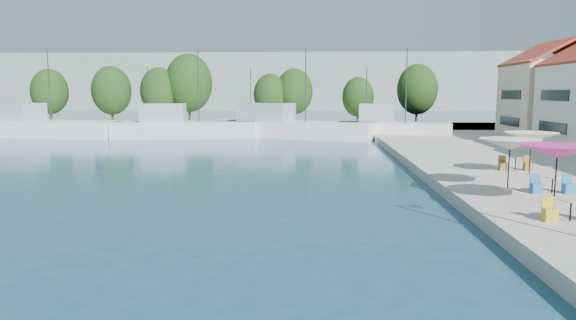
# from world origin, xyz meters

# --- Properties ---
(quay_far) EXTENTS (90.00, 16.00, 0.60)m
(quay_far) POSITION_xyz_m (-8.00, 67.00, 0.30)
(quay_far) COLOR #A19D92
(quay_far) RESTS_ON ground
(hill_west) EXTENTS (180.00, 40.00, 16.00)m
(hill_west) POSITION_xyz_m (-30.00, 160.00, 8.00)
(hill_west) COLOR gray
(hill_west) RESTS_ON ground
(hill_east) EXTENTS (140.00, 40.00, 12.00)m
(hill_east) POSITION_xyz_m (40.00, 180.00, 6.00)
(hill_east) COLOR gray
(hill_east) RESTS_ON ground
(building_06) EXTENTS (9.00, 8.80, 10.20)m
(building_06) POSITION_xyz_m (24.00, 51.00, 5.50)
(building_06) COLOR beige
(building_06) RESTS_ON quay_right
(trawler_01) EXTENTS (21.50, 9.02, 10.20)m
(trawler_01) POSITION_xyz_m (-33.02, 54.72, 1.07)
(trawler_01) COLOR white
(trawler_01) RESTS_ON ground
(trawler_02) EXTENTS (16.00, 5.97, 10.20)m
(trawler_02) POSITION_xyz_m (-15.18, 53.57, 1.07)
(trawler_02) COLOR silver
(trawler_02) RESTS_ON ground
(trawler_03) EXTENTS (19.84, 11.15, 10.20)m
(trawler_03) POSITION_xyz_m (-3.63, 54.86, 1.07)
(trawler_03) COLOR white
(trawler_03) RESTS_ON ground
(trawler_04) EXTENTS (12.62, 5.86, 10.20)m
(trawler_04) POSITION_xyz_m (8.01, 53.86, 1.07)
(trawler_04) COLOR silver
(trawler_04) RESTS_ON ground
(tree_01) EXTENTS (5.30, 5.30, 7.85)m
(tree_01) POSITION_xyz_m (-39.34, 71.07, 5.13)
(tree_01) COLOR #3F2B19
(tree_01) RESTS_ON quay_far
(tree_02) EXTENTS (5.49, 5.49, 8.13)m
(tree_02) POSITION_xyz_m (-28.97, 68.42, 5.29)
(tree_02) COLOR #3F2B19
(tree_02) RESTS_ON quay_far
(tree_03) EXTENTS (5.40, 5.40, 8.00)m
(tree_03) POSITION_xyz_m (-22.61, 70.00, 5.21)
(tree_03) COLOR #3F2B19
(tree_03) RESTS_ON quay_far
(tree_04) EXTENTS (6.75, 6.75, 10.00)m
(tree_04) POSITION_xyz_m (-18.59, 71.11, 6.37)
(tree_04) COLOR #3F2B19
(tree_04) RESTS_ON quay_far
(tree_05) EXTENTS (4.80, 4.80, 7.11)m
(tree_05) POSITION_xyz_m (-6.78, 70.94, 4.70)
(tree_05) COLOR #3F2B19
(tree_05) RESTS_ON quay_far
(tree_06) EXTENTS (5.32, 5.32, 7.87)m
(tree_06) POSITION_xyz_m (-3.35, 71.67, 5.14)
(tree_06) COLOR #3F2B19
(tree_06) RESTS_ON quay_far
(tree_07) EXTENTS (4.45, 4.45, 6.59)m
(tree_07) POSITION_xyz_m (5.67, 69.87, 4.40)
(tree_07) COLOR #3F2B19
(tree_07) RESTS_ON quay_far
(tree_08) EXTENTS (5.68, 5.68, 8.41)m
(tree_08) POSITION_xyz_m (14.03, 70.88, 5.45)
(tree_08) COLOR #3F2B19
(tree_08) RESTS_ON quay_far
(umbrella_pink) EXTENTS (3.12, 3.12, 2.40)m
(umbrella_pink) POSITION_xyz_m (9.39, 17.84, 2.75)
(umbrella_pink) COLOR black
(umbrella_pink) RESTS_ON quay_right
(umbrella_white) EXTENTS (2.91, 2.91, 2.32)m
(umbrella_white) POSITION_xyz_m (8.84, 21.35, 2.67)
(umbrella_white) COLOR black
(umbrella_white) RESTS_ON quay_right
(umbrella_cream) EXTENTS (2.93, 2.93, 2.30)m
(umbrella_cream) POSITION_xyz_m (11.55, 25.63, 2.65)
(umbrella_cream) COLOR black
(umbrella_cream) RESTS_ON quay_right
(cafe_table_01) EXTENTS (1.82, 0.70, 0.76)m
(cafe_table_01) POSITION_xyz_m (8.71, 15.09, 0.89)
(cafe_table_01) COLOR black
(cafe_table_01) RESTS_ON quay_right
(cafe_table_02) EXTENTS (1.82, 0.70, 0.76)m
(cafe_table_02) POSITION_xyz_m (10.34, 20.16, 0.89)
(cafe_table_02) COLOR black
(cafe_table_02) RESTS_ON quay_right
(cafe_table_03) EXTENTS (1.82, 0.70, 0.76)m
(cafe_table_03) POSITION_xyz_m (11.32, 27.03, 0.89)
(cafe_table_03) COLOR black
(cafe_table_03) RESTS_ON quay_right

